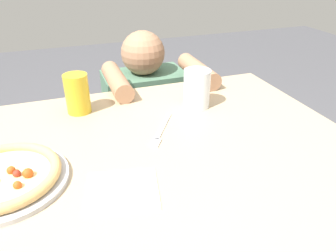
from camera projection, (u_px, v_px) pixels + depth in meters
dining_table at (161, 185)px, 0.92m from camera, size 1.12×0.90×0.75m
pizza_near at (2, 178)px, 0.74m from camera, size 0.29×0.29×0.04m
drink_cup_colored at (77, 94)px, 1.05m from camera, size 0.08×0.08×0.13m
water_cup_clear at (197, 88)px, 1.08m from camera, size 0.09×0.09×0.13m
paper_napkin at (122, 190)px, 0.73m from camera, size 0.19×0.17×0.00m
fork at (160, 131)px, 0.96m from camera, size 0.13×0.18×0.00m
diner_seated at (146, 130)px, 1.64m from camera, size 0.41×0.52×0.91m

